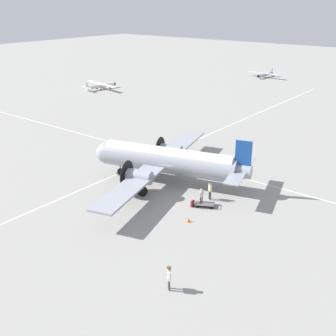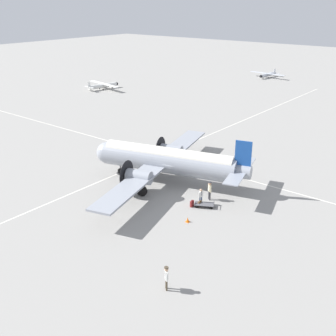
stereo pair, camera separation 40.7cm
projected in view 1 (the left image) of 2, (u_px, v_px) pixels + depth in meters
ground_plane at (168, 182)px, 45.38m from camera, size 300.00×300.00×0.00m
apron_line_eastwest at (128, 169)px, 48.73m from camera, size 120.00×0.16×0.01m
apron_line_northsouth at (199, 166)px, 49.70m from camera, size 0.16×120.00×0.01m
airliner_main at (164, 160)px, 44.60m from camera, size 24.28×17.56×5.66m
crew_foreground at (169, 275)px, 28.16m from camera, size 0.45×0.47×1.80m
passenger_boarding at (210, 188)px, 40.99m from camera, size 0.44×0.54×1.89m
ramp_agent at (201, 195)px, 40.10m from camera, size 0.55×0.26×1.63m
suitcase_near_door at (200, 203)px, 40.10m from camera, size 0.51×0.13×0.51m
suitcase_upright_spare at (193, 204)px, 39.91m from camera, size 0.45×0.17×0.65m
baggage_cart at (205, 204)px, 39.87m from camera, size 1.68×2.06×0.56m
light_aircraft_distant at (265, 74)px, 105.46m from camera, size 7.11×9.55×1.86m
light_aircraft_taxiing at (101, 86)px, 91.71m from camera, size 7.80×10.34×1.99m
traffic_cone at (189, 220)px, 37.18m from camera, size 0.34×0.34×0.45m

